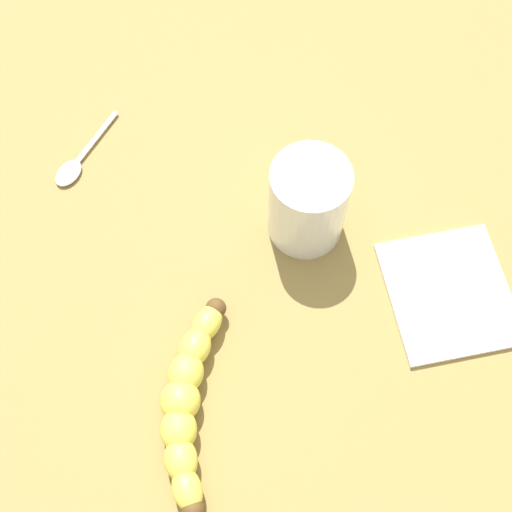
% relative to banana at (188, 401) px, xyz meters
% --- Properties ---
extents(wooden_tabletop, '(1.20, 1.20, 0.03)m').
position_rel_banana_xyz_m(wooden_tabletop, '(0.11, -0.08, -0.03)').
color(wooden_tabletop, olive).
rests_on(wooden_tabletop, ground).
extents(banana, '(0.20, 0.07, 0.04)m').
position_rel_banana_xyz_m(banana, '(0.00, 0.00, 0.00)').
color(banana, '#DFD147').
rests_on(banana, wooden_tabletop).
extents(smoothie_glass, '(0.08, 0.08, 0.10)m').
position_rel_banana_xyz_m(smoothie_glass, '(0.18, -0.13, 0.03)').
color(smoothie_glass, silver).
rests_on(smoothie_glass, wooden_tabletop).
extents(teaspoon, '(0.10, 0.07, 0.01)m').
position_rel_banana_xyz_m(teaspoon, '(0.27, 0.12, -0.01)').
color(teaspoon, silver).
rests_on(teaspoon, wooden_tabletop).
extents(folded_napkin, '(0.15, 0.14, 0.01)m').
position_rel_banana_xyz_m(folded_napkin, '(0.09, -0.27, -0.02)').
color(folded_napkin, white).
rests_on(folded_napkin, wooden_tabletop).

